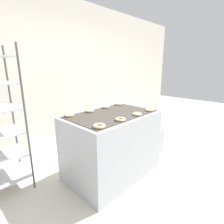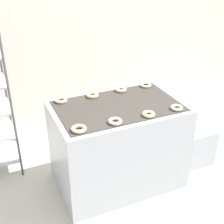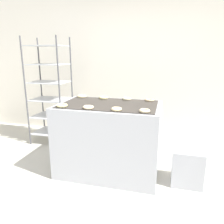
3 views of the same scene
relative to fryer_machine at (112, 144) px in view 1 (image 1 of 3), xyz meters
The scene contains 12 objects.
ground_plane 0.81m from the fryer_machine, 90.03° to the right, with size 14.00×14.00×0.00m, color beige.
wall_back 1.74m from the fryer_machine, 90.01° to the left, with size 8.00×0.05×2.80m.
fryer_machine is the anchor object (origin of this frame).
glaze_bin 1.03m from the fryer_machine, ahead, with size 0.36×0.30×0.45m.
donut_near_left 0.76m from the fryer_machine, 149.75° to the right, with size 0.13×0.13×0.03m, color beige.
donut_near_midleft 0.59m from the fryer_machine, 119.35° to the right, with size 0.13×0.13×0.03m, color beige.
donut_near_midright 0.59m from the fryer_machine, 60.90° to the right, with size 0.12×0.12×0.03m, color beige.
donut_near_right 0.74m from the fryer_machine, 31.79° to the right, with size 0.12×0.12×0.03m, color beige.
donut_far_left 0.75m from the fryer_machine, 147.78° to the left, with size 0.13×0.13×0.03m, color beige.
donut_far_midleft 0.59m from the fryer_machine, 118.53° to the left, with size 0.13×0.13×0.03m, color beige.
donut_far_midright 0.60m from the fryer_machine, 60.60° to the left, with size 0.12×0.12×0.03m, color beige.
donut_far_right 0.75m from the fryer_machine, 32.76° to the left, with size 0.13×0.13×0.03m, color beige.
Camera 1 is at (-1.68, -0.95, 1.57)m, focal length 28.00 mm.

